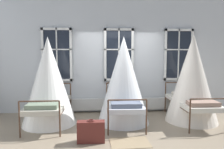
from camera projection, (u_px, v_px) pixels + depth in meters
The scene contains 8 objects.
ground at pixel (124, 125), 5.27m from camera, with size 20.00×20.00×0.00m, color gray.
back_wall_with_windows at pixel (118, 55), 6.47m from camera, with size 8.32×0.10×3.54m, color silver.
window_bank at pixel (119, 80), 6.42m from camera, with size 4.65×0.10×2.51m.
cot_first at pixel (49, 82), 5.31m from camera, with size 1.37×1.84×2.24m.
cot_second at pixel (124, 81), 5.43m from camera, with size 1.37×1.86×2.26m.
cot_third at pixel (192, 79), 5.54m from camera, with size 1.37×1.85×2.34m.
rug_second at pixel (130, 143), 4.22m from camera, with size 0.80×0.56×0.01m, color #8E7A5B.
suitcase_dark at pixel (91, 132), 4.24m from camera, with size 0.56×0.21×0.47m.
Camera 1 is at (-0.63, -5.09, 1.79)m, focal length 33.30 mm.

